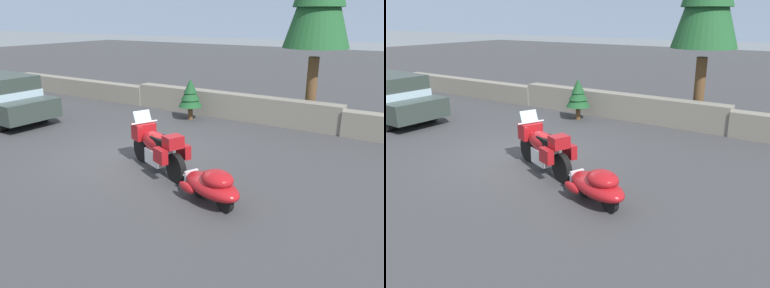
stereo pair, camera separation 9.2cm
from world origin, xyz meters
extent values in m
plane|color=#38383A|center=(0.00, 0.00, 0.00)|extent=(80.00, 80.00, 0.00)
cube|color=slate|center=(-8.00, 5.15, 0.38)|extent=(8.00, 0.54, 0.76)
cube|color=slate|center=(0.00, 5.19, 0.45)|extent=(8.00, 0.54, 0.90)
cylinder|color=black|center=(0.28, -0.10, 0.33)|extent=(0.66, 0.39, 0.66)
cylinder|color=black|center=(1.80, -0.75, 0.33)|extent=(0.66, 0.39, 0.66)
cube|color=silver|center=(1.08, -0.44, 0.38)|extent=(0.72, 0.64, 0.36)
ellipsoid|color=maroon|center=(0.99, -0.40, 0.71)|extent=(1.28, 0.87, 0.48)
cube|color=maroon|center=(0.42, -0.16, 0.83)|extent=(0.53, 0.62, 0.40)
cube|color=#9EB7C6|center=(0.37, -0.14, 1.16)|extent=(0.35, 0.48, 0.34)
cube|color=black|center=(1.27, -0.52, 0.81)|extent=(0.66, 0.55, 0.16)
cube|color=maroon|center=(1.71, -0.71, 0.91)|extent=(0.45, 0.49, 0.28)
cube|color=maroon|center=(1.54, -0.96, 0.63)|extent=(0.43, 0.30, 0.32)
cube|color=maroon|center=(1.78, -0.41, 0.63)|extent=(0.43, 0.30, 0.32)
cylinder|color=silver|center=(0.46, -0.18, 1.06)|extent=(0.31, 0.66, 0.04)
cylinder|color=silver|center=(0.32, -0.12, 0.58)|extent=(0.26, 0.16, 0.54)
cylinder|color=black|center=(2.64, -1.10, 0.22)|extent=(0.44, 0.26, 0.44)
cylinder|color=black|center=(3.40, -1.43, 0.22)|extent=(0.44, 0.26, 0.44)
ellipsoid|color=maroon|center=(3.02, -1.27, 0.38)|extent=(1.65, 1.21, 0.40)
ellipsoid|color=maroon|center=(3.19, -1.34, 0.60)|extent=(0.88, 0.80, 0.32)
cube|color=silver|center=(2.37, -0.99, 0.36)|extent=(0.18, 0.32, 0.24)
ellipsoid|color=maroon|center=(2.52, -1.40, 0.28)|extent=(0.53, 0.33, 0.20)
ellipsoid|color=maroon|center=(2.77, -0.81, 0.28)|extent=(0.53, 0.33, 0.20)
cylinder|color=silver|center=(2.01, -0.84, 0.27)|extent=(0.66, 0.32, 0.05)
cylinder|color=black|center=(-5.32, -0.53, 0.34)|extent=(0.69, 0.24, 0.68)
cylinder|color=black|center=(-5.26, 1.12, 0.34)|extent=(0.69, 0.24, 0.68)
cube|color=#9EB7C6|center=(-6.54, 0.34, 1.05)|extent=(2.74, 1.84, 0.24)
cylinder|color=brown|center=(2.63, 6.16, 1.12)|extent=(0.36, 0.36, 2.25)
cylinder|color=brown|center=(-1.05, 4.18, 0.21)|extent=(0.17, 0.17, 0.42)
cone|color=#194723|center=(-1.05, 4.18, 0.81)|extent=(0.86, 0.86, 0.67)
cone|color=#194723|center=(-1.05, 4.18, 1.01)|extent=(0.67, 0.67, 0.58)
cone|color=#194723|center=(-1.05, 4.18, 1.21)|extent=(0.47, 0.47, 0.50)
camera|label=1|loc=(6.59, -7.46, 3.54)|focal=37.23mm
camera|label=2|loc=(6.67, -7.41, 3.54)|focal=37.23mm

